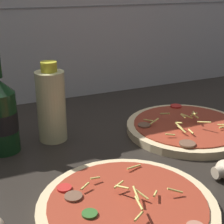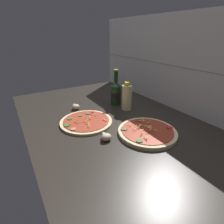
% 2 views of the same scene
% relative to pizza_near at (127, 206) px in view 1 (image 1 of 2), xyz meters
% --- Properties ---
extents(counter_slab, '(1.60, 0.90, 0.03)m').
position_rel_pizza_near_xyz_m(counter_slab, '(0.09, 0.13, -0.02)').
color(counter_slab, '#28231E').
rests_on(counter_slab, ground).
extents(tile_backsplash, '(1.60, 0.01, 0.60)m').
position_rel_pizza_near_xyz_m(tile_backsplash, '(0.09, 0.59, 0.27)').
color(tile_backsplash, white).
rests_on(tile_backsplash, ground).
extents(pizza_near, '(0.29, 0.29, 0.04)m').
position_rel_pizza_near_xyz_m(pizza_near, '(0.00, 0.00, 0.00)').
color(pizza_near, beige).
rests_on(pizza_near, counter_slab).
extents(pizza_far, '(0.29, 0.29, 0.05)m').
position_rel_pizza_near_xyz_m(pizza_far, '(0.27, 0.21, 0.00)').
color(pizza_far, beige).
rests_on(pizza_far, counter_slab).
extents(beer_bottle, '(0.07, 0.07, 0.24)m').
position_rel_pizza_near_xyz_m(beer_bottle, '(-0.15, 0.29, 0.08)').
color(beer_bottle, '#143819').
rests_on(beer_bottle, counter_slab).
extents(oil_bottle, '(0.06, 0.06, 0.18)m').
position_rel_pizza_near_xyz_m(oil_bottle, '(-0.04, 0.31, 0.08)').
color(oil_bottle, beige).
rests_on(oil_bottle, counter_slab).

